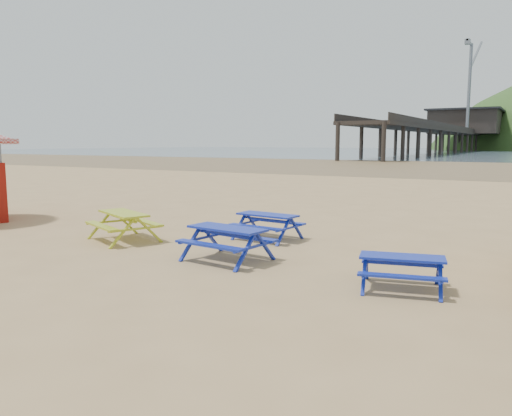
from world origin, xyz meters
The scene contains 7 objects.
ground centered at (0.00, 0.00, 0.00)m, with size 400.00×400.00×0.00m, color tan.
wet_sand centered at (0.00, 55.00, 0.00)m, with size 400.00×400.00×0.00m, color olive.
picnic_table_blue_b centered at (-0.16, 1.99, 0.39)m, with size 1.97×1.65×0.77m.
picnic_table_blue_d centered at (0.29, -0.90, 0.42)m, with size 2.16×1.82×0.83m.
picnic_table_blue_e centered at (4.62, -1.25, 0.34)m, with size 1.88×1.65×0.68m.
picnic_table_yellow centered at (-3.76, -0.30, 0.42)m, with size 2.49×2.29×0.85m.
pier centered at (-17.99, 178.23, 5.46)m, with size 24.00×220.00×39.29m.
Camera 1 is at (6.89, -10.99, 2.89)m, focal length 35.00 mm.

